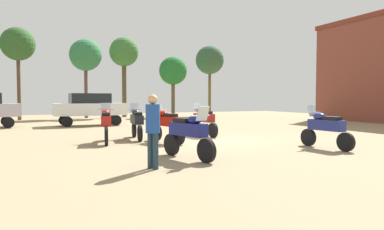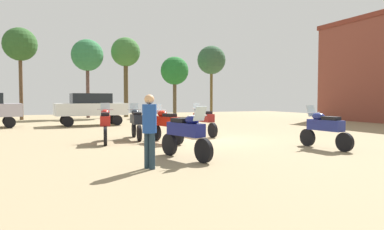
{
  "view_description": "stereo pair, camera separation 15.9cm",
  "coord_description": "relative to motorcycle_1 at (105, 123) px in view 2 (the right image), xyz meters",
  "views": [
    {
      "loc": [
        -6.09,
        -12.61,
        1.7
      ],
      "look_at": [
        0.68,
        2.59,
        0.9
      ],
      "focal_mm": 32.28,
      "sensor_mm": 36.0,
      "label": 1
    },
    {
      "loc": [
        -5.95,
        -12.68,
        1.7
      ],
      "look_at": [
        0.68,
        2.59,
        0.9
      ],
      "focal_mm": 32.28,
      "sensor_mm": 36.0,
      "label": 2
    }
  ],
  "objects": [
    {
      "name": "motorcycle_1",
      "position": [
        0.0,
        0.0,
        0.0
      ],
      "size": [
        0.68,
        2.18,
        1.51
      ],
      "rotation": [
        0.0,
        0.0,
        -0.17
      ],
      "color": "black",
      "rests_on": "ground"
    },
    {
      "name": "person_1",
      "position": [
        0.15,
        -5.36,
        0.3
      ],
      "size": [
        0.46,
        0.46,
        1.78
      ],
      "rotation": [
        0.0,
        0.0,
        5.21
      ],
      "color": "#203442",
      "rests_on": "ground"
    },
    {
      "name": "motorcycle_2",
      "position": [
        6.47,
        -4.49,
        -0.03
      ],
      "size": [
        0.62,
        2.12,
        1.45
      ],
      "rotation": [
        0.0,
        0.0,
        0.1
      ],
      "color": "black",
      "rests_on": "ground"
    },
    {
      "name": "car_1",
      "position": [
        0.62,
        9.09,
        0.43
      ],
      "size": [
        4.38,
        2.0,
        2.0
      ],
      "rotation": [
        0.0,
        0.0,
        1.62
      ],
      "color": "black",
      "rests_on": "ground"
    },
    {
      "name": "motorcycle_7",
      "position": [
        2.15,
        -0.8,
        -0.02
      ],
      "size": [
        0.75,
        2.15,
        1.47
      ],
      "rotation": [
        0.0,
        0.0,
        0.23
      ],
      "color": "black",
      "rests_on": "ground"
    },
    {
      "name": "motorcycle_5",
      "position": [
        1.46,
        -4.47,
        -0.01
      ],
      "size": [
        0.79,
        2.16,
        1.48
      ],
      "rotation": [
        0.0,
        0.0,
        3.4
      ],
      "color": "black",
      "rests_on": "ground"
    },
    {
      "name": "tree_5",
      "position": [
        1.47,
        17.93,
        4.64
      ],
      "size": [
        2.73,
        2.73,
        6.8
      ],
      "color": "brown",
      "rests_on": "ground"
    },
    {
      "name": "tree_4",
      "position": [
        13.27,
        17.48,
        4.71
      ],
      "size": [
        2.8,
        2.8,
        6.9
      ],
      "color": "brown",
      "rests_on": "ground"
    },
    {
      "name": "motorcycle_6",
      "position": [
        4.44,
        0.69,
        -0.01
      ],
      "size": [
        0.62,
        2.21,
        1.48
      ],
      "rotation": [
        0.0,
        0.0,
        0.08
      ],
      "color": "black",
      "rests_on": "ground"
    },
    {
      "name": "tree_8",
      "position": [
        -3.7,
        16.92,
        5.1
      ],
      "size": [
        2.57,
        2.57,
        7.2
      ],
      "color": "brown",
      "rests_on": "ground"
    },
    {
      "name": "motorcycle_3",
      "position": [
        1.38,
        0.75,
        -0.01
      ],
      "size": [
        0.62,
        2.23,
        1.48
      ],
      "rotation": [
        0.0,
        0.0,
        -0.11
      ],
      "color": "black",
      "rests_on": "ground"
    },
    {
      "name": "ground_plane",
      "position": [
        3.77,
        -0.58,
        -0.75
      ],
      "size": [
        44.0,
        52.0,
        0.02
      ],
      "color": "#927F5D"
    },
    {
      "name": "tree_7",
      "position": [
        4.88,
        18.19,
        5.04
      ],
      "size": [
        2.63,
        2.63,
        7.24
      ],
      "color": "#4E3F26",
      "rests_on": "ground"
    },
    {
      "name": "tree_1",
      "position": [
        9.17,
        16.93,
        3.47
      ],
      "size": [
        2.6,
        2.6,
        5.57
      ],
      "color": "brown",
      "rests_on": "ground"
    }
  ]
}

